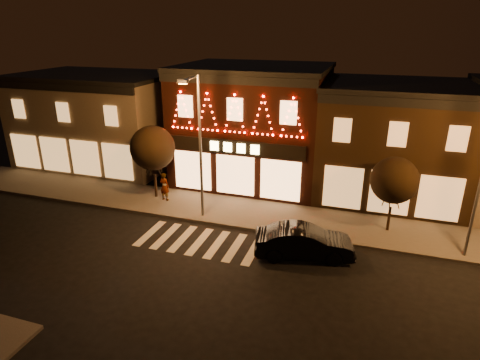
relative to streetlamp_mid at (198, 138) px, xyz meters
The scene contains 10 objects.
ground 8.28m from the streetlamp_mid, 81.29° to the right, with size 120.00×120.00×0.00m, color black.
sidewalk_far 5.94m from the streetlamp_mid, 25.97° to the left, with size 44.00×4.00×0.15m, color #47423D.
building_left 14.19m from the streetlamp_mid, 148.15° to the left, with size 12.20×8.28×7.30m.
building_pulp 7.55m from the streetlamp_mid, 82.33° to the left, with size 10.20×8.34×8.30m.
building_right_a 12.94m from the streetlamp_mid, 35.37° to the left, with size 9.20×8.28×7.50m.
streetlamp_mid is the anchor object (origin of this frame).
tree_left 4.70m from the streetlamp_mid, 154.96° to the left, with size 2.86×2.86×4.79m.
tree_right 10.85m from the streetlamp_mid, ahead, with size 2.52×2.52×4.22m.
dark_sedan 8.08m from the streetlamp_mid, 19.26° to the right, with size 1.70×4.86×1.60m, color black.
pedestrian 5.28m from the streetlamp_mid, 154.08° to the left, with size 0.68×0.45×1.87m, color gray.
Camera 1 is at (8.02, -13.52, 10.87)m, focal length 30.44 mm.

